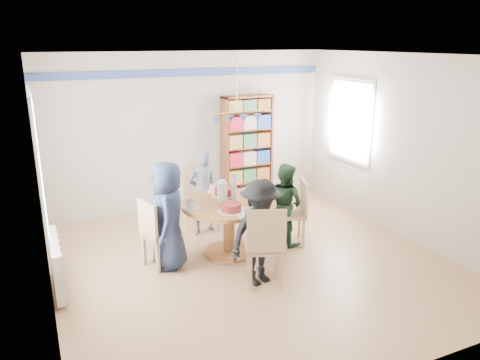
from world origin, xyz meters
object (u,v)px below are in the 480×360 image
chair_left (156,231)px  person_left (168,216)px  person_far (203,191)px  chair_near (265,243)px  chair_right (296,209)px  radiator (56,264)px  person_right (285,204)px  bookshelf (247,150)px  dining_table (229,216)px  person_near (260,233)px  chair_far (200,193)px

chair_left → person_left: person_left is taller
person_far → chair_near: bearing=90.7°
chair_right → chair_near: 1.39m
radiator → person_right: person_right is taller
person_left → person_right: size_ratio=1.19×
person_left → person_far: 1.26m
chair_near → bookshelf: 3.21m
radiator → person_right: (3.14, 0.12, 0.25)m
bookshelf → dining_table: bearing=-121.6°
person_near → bookshelf: size_ratio=0.68×
bookshelf → chair_near: bearing=-111.4°
dining_table → person_right: (0.89, 0.02, 0.04)m
dining_table → chair_far: (-0.04, 1.05, 0.02)m
person_left → person_right: (1.75, 0.06, -0.11)m
dining_table → bookshelf: 2.31m
chair_far → chair_right: bearing=-46.3°
chair_far → person_left: size_ratio=0.73×
radiator → person_left: size_ratio=0.70×
chair_near → chair_right: bearing=44.0°
person_right → chair_near: bearing=119.0°
person_far → bookshelf: size_ratio=0.66×
person_near → radiator: bearing=147.1°
chair_left → chair_right: 2.06m
radiator → chair_left: 1.24m
chair_far → person_right: size_ratio=0.87×
person_right → bookshelf: (0.31, 1.92, 0.36)m
chair_left → chair_near: chair_near is taller
chair_right → radiator: bearing=-179.4°
chair_left → chair_far: bearing=46.9°
bookshelf → person_right: bearing=-99.1°
dining_table → chair_right: bearing=-3.6°
person_near → chair_near: bearing=-97.5°
dining_table → chair_right: (1.03, -0.06, -0.04)m
radiator → person_far: person_far is taller
chair_left → person_left: 0.26m
chair_near → person_left: size_ratio=0.72×
person_far → chair_left: bearing=41.4°
chair_left → chair_right: bearing=-1.7°
chair_far → person_near: bearing=-88.3°
person_far → bookshelf: (1.24, 1.03, 0.31)m
chair_left → bookshelf: bearing=41.1°
person_right → bookshelf: size_ratio=0.62×
radiator → person_left: 1.43m
person_right → person_far: 1.29m
chair_left → chair_near: bearing=-44.3°
chair_near → person_right: (0.86, 1.05, 0.03)m
radiator → person_far: bearing=24.6°
person_near → dining_table: bearing=78.0°
radiator → person_near: 2.43m
person_left → bookshelf: size_ratio=0.73×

